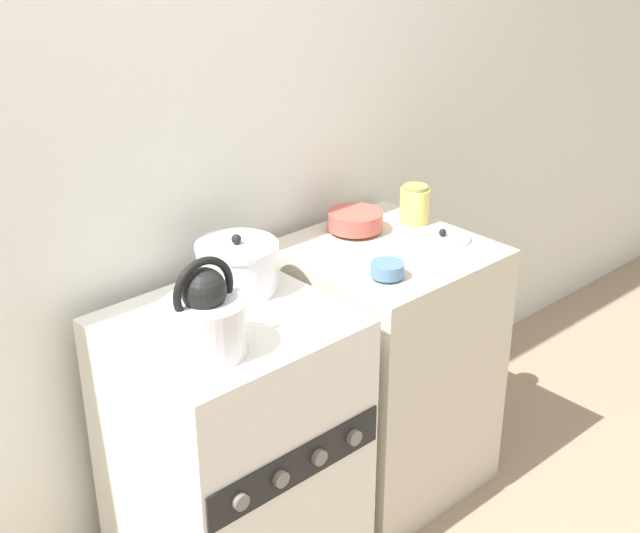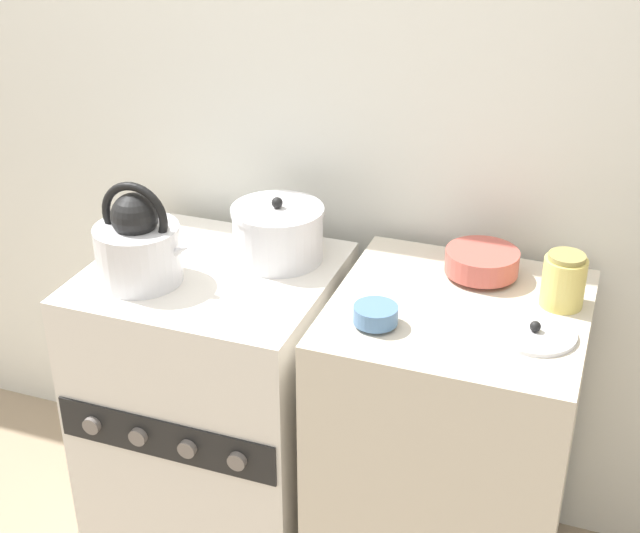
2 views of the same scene
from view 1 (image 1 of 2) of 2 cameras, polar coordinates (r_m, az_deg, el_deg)
The scene contains 9 objects.
wall_back at distance 2.47m, azimuth -11.58°, elevation 8.28°, with size 7.00×0.06×2.50m.
stove at distance 2.57m, azimuth -5.57°, elevation -11.55°, with size 0.59×0.57×0.83m.
counter at distance 2.92m, azimuth 4.08°, elevation -6.42°, with size 0.57×0.57×0.85m.
kettle at distance 2.17m, azimuth -7.30°, elevation -3.24°, with size 0.25×0.20×0.25m.
cooking_pot at distance 2.48m, azimuth -5.30°, elevation -0.01°, with size 0.23×0.23×0.17m.
enamel_bowl at distance 2.82m, azimuth 2.26°, elevation 2.97°, with size 0.17×0.17×0.07m.
small_ceramic_bowl at distance 2.52m, azimuth 4.33°, elevation -0.19°, with size 0.10×0.10×0.05m.
storage_jar at distance 2.89m, azimuth 6.08°, elevation 3.96°, with size 0.10×0.10×0.13m.
loose_pot_lid at distance 2.80m, azimuth 7.84°, elevation 1.87°, with size 0.18×0.18×0.03m.
Camera 1 is at (-1.21, -1.40, 1.94)m, focal length 50.00 mm.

